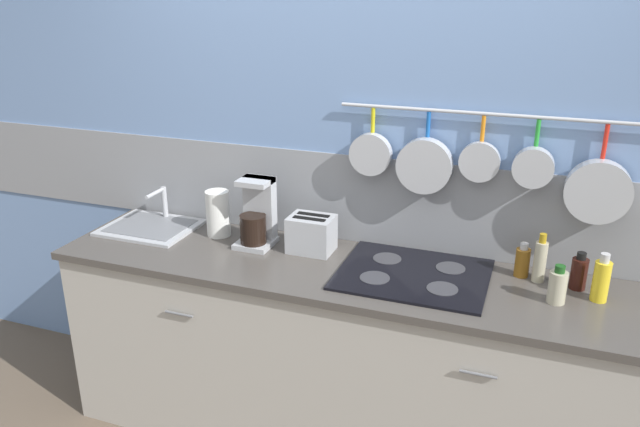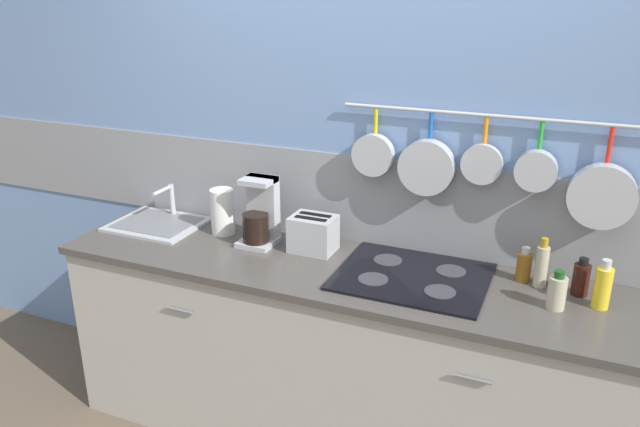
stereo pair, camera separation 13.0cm
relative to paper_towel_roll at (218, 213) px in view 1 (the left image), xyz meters
The scene contains 13 objects.
wall_back 0.75m from the paper_towel_roll, 15.83° to the left, with size 7.20×0.15×2.60m.
cabinet_base 0.92m from the paper_towel_roll, 12.55° to the right, with size 2.60×0.60×0.90m.
countertop 0.72m from the paper_towel_roll, 12.55° to the right, with size 2.64×0.62×0.03m.
sink_basin 0.38m from the paper_towel_roll, behind, with size 0.45×0.37×0.18m.
paper_towel_roll is the anchor object (origin of this frame).
coffee_maker 0.23m from the paper_towel_roll, ahead, with size 0.17×0.18×0.33m.
toaster 0.50m from the paper_towel_roll, ahead, with size 0.22×0.16×0.17m.
cooktop 1.02m from the paper_towel_roll, ahead, with size 0.63×0.52×0.01m.
bottle_dish_soap 1.44m from the paper_towel_roll, ahead, with size 0.06×0.06×0.15m.
bottle_vinegar 1.50m from the paper_towel_roll, ahead, with size 0.05×0.05×0.21m.
bottle_cooking_wine 1.59m from the paper_towel_roll, ahead, with size 0.07×0.07×0.16m.
bottle_sesame_oil 1.66m from the paper_towel_roll, ahead, with size 0.07×0.07×0.16m.
bottle_hot_sauce 1.74m from the paper_towel_roll, ahead, with size 0.06×0.06×0.20m.
Camera 1 is at (0.78, -2.36, 2.12)m, focal length 35.00 mm.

